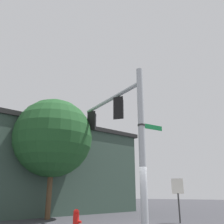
# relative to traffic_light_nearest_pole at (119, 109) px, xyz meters

# --- Properties ---
(signal_pole) EXTENTS (0.30, 0.30, 7.17)m
(signal_pole) POSITION_rel_traffic_light_nearest_pole_xyz_m (1.46, -1.01, -2.07)
(signal_pole) COLOR #ADB2B7
(signal_pole) RESTS_ON ground
(mast_arm) EXTENTS (4.56, 3.19, 0.21)m
(mast_arm) POSITION_rel_traffic_light_nearest_pole_xyz_m (-0.76, 0.50, 0.80)
(mast_arm) COLOR #ADB2B7
(traffic_light_nearest_pole) EXTENTS (0.54, 0.49, 1.31)m
(traffic_light_nearest_pole) POSITION_rel_traffic_light_nearest_pole_xyz_m (0.00, 0.00, 0.00)
(traffic_light_nearest_pole) COLOR black
(traffic_light_mid_inner) EXTENTS (0.54, 0.49, 1.31)m
(traffic_light_mid_inner) POSITION_rel_traffic_light_nearest_pole_xyz_m (-2.48, 1.68, 0.00)
(traffic_light_mid_inner) COLOR black
(street_name_sign) EXTENTS (0.88, 1.21, 0.22)m
(street_name_sign) POSITION_rel_traffic_light_nearest_pole_xyz_m (1.63, -0.75, -1.30)
(street_name_sign) COLOR #147238
(storefront_building) EXTENTS (13.37, 16.07, 6.11)m
(storefront_building) POSITION_rel_traffic_light_nearest_pole_xyz_m (-8.30, 3.84, -2.59)
(storefront_building) COLOR #33473D
(storefront_building) RESTS_ON ground
(tree_by_storefront) EXTENTS (4.76, 4.76, 7.01)m
(tree_by_storefront) POSITION_rel_traffic_light_nearest_pole_xyz_m (-4.68, 0.74, -1.02)
(tree_by_storefront) COLOR #4C3823
(tree_by_storefront) RESTS_ON ground
(fire_hydrant) EXTENTS (0.35, 0.24, 0.82)m
(fire_hydrant) POSITION_rel_traffic_light_nearest_pole_xyz_m (-0.97, -2.35, -5.23)
(fire_hydrant) COLOR red
(fire_hydrant) RESTS_ON ground
(historical_marker) EXTENTS (0.60, 0.08, 2.13)m
(historical_marker) POSITION_rel_traffic_light_nearest_pole_xyz_m (2.37, 2.00, -4.25)
(historical_marker) COLOR #333333
(historical_marker) RESTS_ON ground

